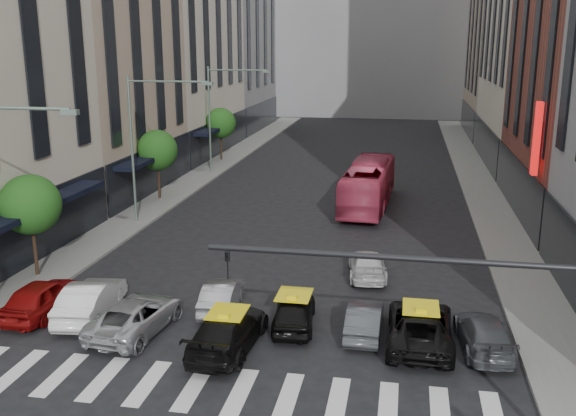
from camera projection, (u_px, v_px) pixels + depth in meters
The scene contains 24 objects.
ground at pixel (209, 416), 19.67m from camera, with size 160.00×160.00×0.00m, color black.
sidewalk_left at pixel (182, 187), 50.23m from camera, with size 3.00×96.00×0.15m, color slate.
sidewalk_right at pixel (487, 200), 46.18m from camera, with size 3.00×96.00×0.15m, color slate.
building_left_b at pixel (94, 29), 46.30m from camera, with size 8.00×16.00×24.00m, color tan.
building_left_d at pixel (230, 10), 80.76m from camera, with size 8.00×18.00×30.00m, color gray.
building_right_d at pixel (511, 16), 75.02m from camera, with size 8.00×18.00×28.00m, color tan.
tree_near at pixel (30, 205), 30.35m from camera, with size 2.88×2.88×4.95m.
tree_mid at pixel (157, 150), 45.57m from camera, with size 2.88×2.88×4.95m.
tree_far at pixel (221, 123), 60.80m from camera, with size 2.88×2.88×4.95m.
streetlamp_mid at pixel (146, 130), 38.99m from camera, with size 5.38×0.25×9.00m.
streetlamp_far at pixel (220, 105), 54.22m from camera, with size 5.38×0.25×9.00m.
traffic_signal at pixel (483, 313), 16.24m from camera, with size 10.10×0.20×6.00m.
liberty_sign at pixel (537, 139), 34.98m from camera, with size 0.30×0.70×4.00m.
car_red at pixel (42, 297), 26.84m from camera, with size 1.80×4.48×1.53m, color maroon.
car_white_front at pixel (91, 299), 26.58m from camera, with size 1.63×4.68×1.54m, color silver.
car_silver at pixel (136, 316), 25.21m from camera, with size 2.29×4.96×1.38m, color #AAABB0.
taxi_left at pixel (228, 331), 23.77m from camera, with size 2.05×5.04×1.46m, color black.
taxi_center at pixel (294, 311), 25.65m from camera, with size 1.61×3.99×1.36m, color black.
car_grey_mid at pixel (365, 319), 25.03m from camera, with size 1.32×3.78×1.25m, color #3E4246.
taxi_right at pixel (420, 326), 24.21m from camera, with size 2.40×5.21×1.45m, color black.
car_grey_curb at pixel (484, 334), 23.78m from camera, with size 1.77×4.35×1.26m, color #484B51.
car_row2_left at pixel (222, 295), 27.34m from camera, with size 1.34×3.85×1.27m, color #AAA9AF.
car_row2_right at pixel (367, 264), 31.24m from camera, with size 1.76×4.33×1.26m, color silver.
bus at pixel (368, 185), 44.16m from camera, with size 2.63×11.25×3.13m, color #C73A5A.
Camera 1 is at (5.56, -16.70, 11.13)m, focal length 40.00 mm.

